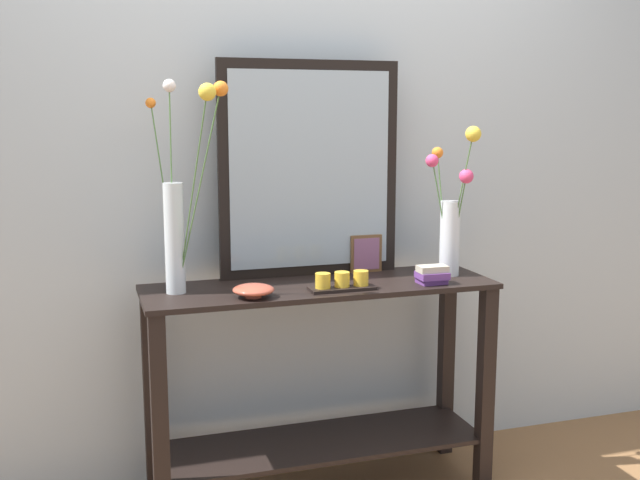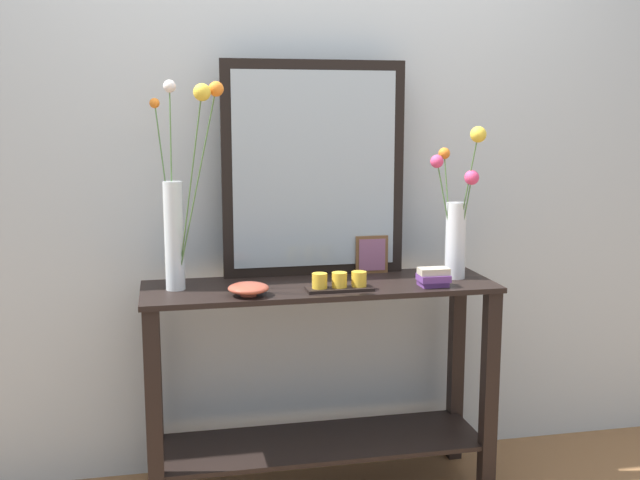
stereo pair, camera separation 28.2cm
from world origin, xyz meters
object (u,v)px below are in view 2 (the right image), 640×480
object	(u,v)px
mirror_leaning	(314,169)
vase_right	(458,220)
picture_frame_small	(372,255)
book_stack	(433,277)
console_table	(320,369)
decorative_bowl	(249,288)
tall_vase_left	(178,208)
candle_tray	(339,283)

from	to	relation	value
mirror_leaning	vase_right	world-z (taller)	mirror_leaning
vase_right	picture_frame_small	size ratio (longest dim) A/B	3.88
book_stack	console_table	bearing A→B (deg)	163.27
vase_right	book_stack	xyz separation A→B (m)	(-0.13, -0.11, -0.20)
decorative_bowl	book_stack	xyz separation A→B (m)	(0.69, 0.00, 0.01)
mirror_leaning	tall_vase_left	bearing A→B (deg)	-162.74
mirror_leaning	decorative_bowl	xyz separation A→B (m)	(-0.30, -0.30, -0.40)
console_table	tall_vase_left	bearing A→B (deg)	179.04
mirror_leaning	picture_frame_small	bearing A→B (deg)	-4.98
vase_right	candle_tray	bearing A→B (deg)	-168.52
book_stack	candle_tray	bearing A→B (deg)	178.46
candle_tray	book_stack	world-z (taller)	book_stack
console_table	vase_right	world-z (taller)	vase_right
picture_frame_small	decorative_bowl	world-z (taller)	picture_frame_small
mirror_leaning	console_table	bearing A→B (deg)	-94.45
mirror_leaning	picture_frame_small	distance (m)	0.42
vase_right	picture_frame_small	distance (m)	0.37
mirror_leaning	vase_right	bearing A→B (deg)	-19.53
tall_vase_left	picture_frame_small	world-z (taller)	tall_vase_left
console_table	decorative_bowl	size ratio (longest dim) A/B	9.08
decorative_bowl	mirror_leaning	bearing A→B (deg)	45.11
console_table	mirror_leaning	size ratio (longest dim) A/B	1.58
tall_vase_left	picture_frame_small	xyz separation A→B (m)	(0.77, 0.15, -0.23)
console_table	picture_frame_small	bearing A→B (deg)	32.09
picture_frame_small	decorative_bowl	xyz separation A→B (m)	(-0.53, -0.28, -0.05)
vase_right	book_stack	bearing A→B (deg)	-140.72
mirror_leaning	vase_right	size ratio (longest dim) A/B	1.42
tall_vase_left	candle_tray	xyz separation A→B (m)	(0.57, -0.12, -0.28)
tall_vase_left	candle_tray	world-z (taller)	tall_vase_left
candle_tray	console_table	bearing A→B (deg)	113.34
picture_frame_small	decorative_bowl	bearing A→B (deg)	-152.21
console_table	book_stack	distance (m)	0.56
vase_right	decorative_bowl	size ratio (longest dim) A/B	4.03
vase_right	candle_tray	size ratio (longest dim) A/B	2.43
vase_right	candle_tray	world-z (taller)	vase_right
picture_frame_small	candle_tray	bearing A→B (deg)	-126.46
candle_tray	mirror_leaning	bearing A→B (deg)	96.96
console_table	decorative_bowl	bearing A→B (deg)	-156.22
console_table	candle_tray	bearing A→B (deg)	-66.66
console_table	candle_tray	world-z (taller)	candle_tray
console_table	candle_tray	size ratio (longest dim) A/B	5.47
mirror_leaning	tall_vase_left	distance (m)	0.57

